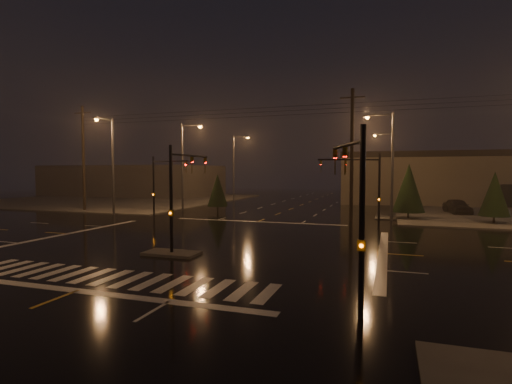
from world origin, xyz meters
TOP-DOWN VIEW (x-y plane):
  - ground at (0.00, 0.00)m, footprint 140.00×140.00m
  - sidewalk_nw at (-30.00, 30.00)m, footprint 36.00×36.00m
  - median_island at (0.00, -4.00)m, footprint 3.00×1.60m
  - crosswalk at (0.00, -9.00)m, footprint 15.00×2.60m
  - stop_bar_near at (0.00, -11.00)m, footprint 16.00×0.50m
  - stop_bar_far at (0.00, 11.00)m, footprint 16.00×0.50m
  - commercial_block at (-35.00, 42.00)m, footprint 30.00×18.00m
  - signal_mast_median at (0.00, -3.07)m, footprint 0.25×4.59m
  - signal_mast_ne at (9.50, 10.14)m, footprint 4.84×1.86m
  - signal_mast_nw at (-9.50, 10.14)m, footprint 4.84×1.86m
  - signal_mast_se at (10.23, -9.75)m, footprint 1.55×3.87m
  - streetlight_1 at (-11.18, 18.00)m, footprint 2.77×0.32m
  - streetlight_2 at (-11.18, 34.00)m, footprint 2.77×0.32m
  - streetlight_3 at (11.18, 16.00)m, footprint 2.77×0.32m
  - streetlight_4 at (11.18, 36.00)m, footprint 2.77×0.32m
  - streetlight_5 at (-16.00, 11.18)m, footprint 0.32×2.77m
  - utility_pole_0 at (-22.00, 14.00)m, footprint 2.20×0.32m
  - utility_pole_1 at (8.00, 14.00)m, footprint 2.20×0.32m
  - conifer_0 at (13.02, 17.28)m, footprint 2.94×2.94m
  - conifer_1 at (19.88, 15.95)m, footprint 2.47×2.47m
  - conifer_3 at (-6.77, 17.36)m, footprint 2.28×2.28m
  - car_parked at (18.18, 23.94)m, footprint 2.76×5.06m

SIDE VIEW (x-z plane):
  - ground at x=0.00m, z-range 0.00..0.00m
  - crosswalk at x=0.00m, z-range 0.00..0.01m
  - stop_bar_near at x=0.00m, z-range 0.00..0.01m
  - stop_bar_far at x=0.00m, z-range 0.00..0.01m
  - sidewalk_nw at x=-30.00m, z-range 0.00..0.12m
  - median_island at x=0.00m, z-range 0.00..0.15m
  - car_parked at x=18.18m, z-range 0.00..1.63m
  - conifer_3 at x=-6.77m, z-range 0.35..4.60m
  - conifer_1 at x=19.88m, z-range 0.35..4.91m
  - commercial_block at x=-35.00m, z-range 0.00..5.60m
  - conifer_0 at x=13.02m, z-range 0.35..5.64m
  - signal_mast_se at x=10.23m, z-range 0.71..6.71m
  - signal_mast_median at x=0.00m, z-range 0.75..6.75m
  - signal_mast_ne at x=9.50m, z-range 0.79..6.79m
  - signal_mast_nw at x=-9.50m, z-range 0.79..6.79m
  - streetlight_1 at x=-11.18m, z-range 0.80..10.80m
  - streetlight_2 at x=-11.18m, z-range 0.80..10.80m
  - streetlight_3 at x=11.18m, z-range 0.80..10.80m
  - streetlight_4 at x=11.18m, z-range 0.80..10.80m
  - streetlight_5 at x=-16.00m, z-range 0.80..10.80m
  - utility_pole_0 at x=-22.00m, z-range 0.13..12.13m
  - utility_pole_1 at x=8.00m, z-range 0.13..12.13m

